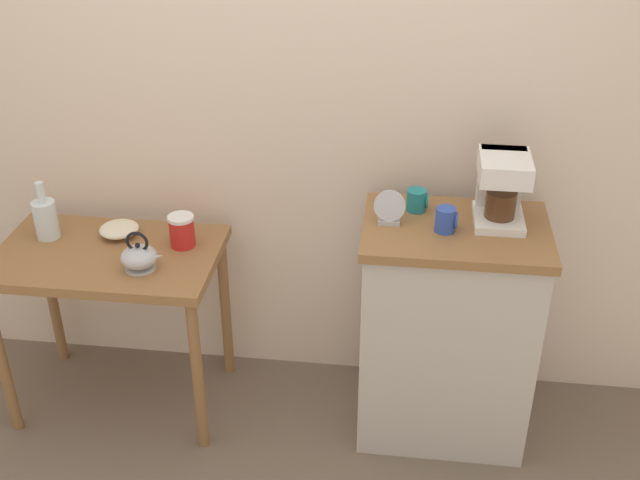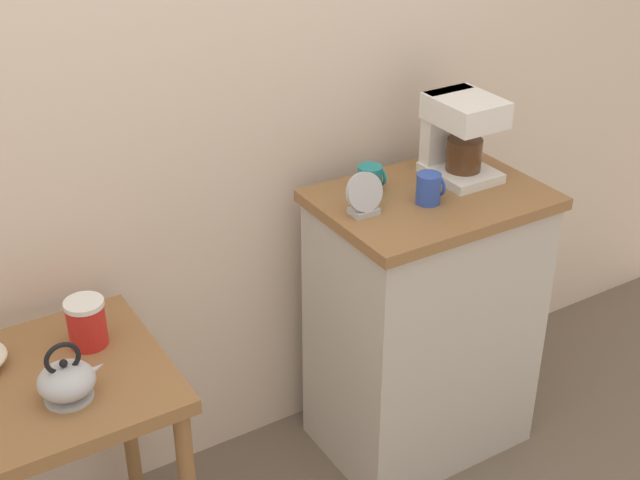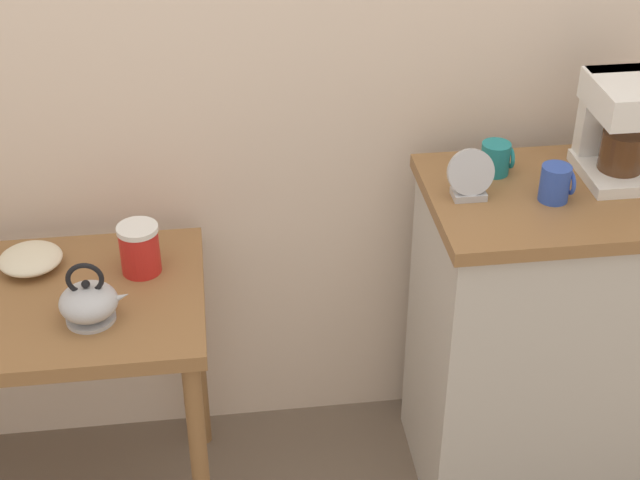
{
  "view_description": "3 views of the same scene",
  "coord_description": "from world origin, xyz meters",
  "px_view_note": "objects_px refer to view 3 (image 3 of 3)",
  "views": [
    {
      "loc": [
        0.51,
        -2.55,
        2.31
      ],
      "look_at": [
        0.21,
        -0.13,
        0.9
      ],
      "focal_mm": 43.71,
      "sensor_mm": 36.0,
      "label": 1
    },
    {
      "loc": [
        -0.81,
        -1.86,
        2.08
      ],
      "look_at": [
        0.26,
        -0.11,
        0.95
      ],
      "focal_mm": 48.85,
      "sensor_mm": 36.0,
      "label": 2
    },
    {
      "loc": [
        -0.16,
        -1.98,
        2.11
      ],
      "look_at": [
        0.08,
        -0.11,
        0.89
      ],
      "focal_mm": 53.46,
      "sensor_mm": 36.0,
      "label": 3
    }
  ],
  "objects_px": {
    "coffee_maker": "(622,123)",
    "table_clock": "(470,177)",
    "mug_dark_teal": "(496,158)",
    "teakettle": "(89,302)",
    "bowl_stoneware": "(31,259)",
    "canister_enamel": "(140,249)",
    "mug_blue": "(556,183)"
  },
  "relations": [
    {
      "from": "teakettle",
      "to": "canister_enamel",
      "type": "relative_size",
      "value": 1.27
    },
    {
      "from": "bowl_stoneware",
      "to": "mug_dark_teal",
      "type": "height_order",
      "value": "mug_dark_teal"
    },
    {
      "from": "coffee_maker",
      "to": "mug_dark_teal",
      "type": "xyz_separation_m",
      "value": [
        -0.3,
        0.04,
        -0.1
      ]
    },
    {
      "from": "bowl_stoneware",
      "to": "mug_dark_teal",
      "type": "bearing_deg",
      "value": 0.03
    },
    {
      "from": "mug_dark_teal",
      "to": "mug_blue",
      "type": "xyz_separation_m",
      "value": [
        0.1,
        -0.15,
        0.0
      ]
    },
    {
      "from": "canister_enamel",
      "to": "bowl_stoneware",
      "type": "bearing_deg",
      "value": 170.69
    },
    {
      "from": "teakettle",
      "to": "coffee_maker",
      "type": "xyz_separation_m",
      "value": [
        1.32,
        0.2,
        0.28
      ]
    },
    {
      "from": "coffee_maker",
      "to": "mug_blue",
      "type": "xyz_separation_m",
      "value": [
        -0.19,
        -0.11,
        -0.1
      ]
    },
    {
      "from": "bowl_stoneware",
      "to": "canister_enamel",
      "type": "relative_size",
      "value": 1.21
    },
    {
      "from": "bowl_stoneware",
      "to": "teakettle",
      "type": "height_order",
      "value": "teakettle"
    },
    {
      "from": "coffee_maker",
      "to": "table_clock",
      "type": "bearing_deg",
      "value": -169.35
    },
    {
      "from": "teakettle",
      "to": "mug_dark_teal",
      "type": "bearing_deg",
      "value": 12.96
    },
    {
      "from": "coffee_maker",
      "to": "mug_blue",
      "type": "height_order",
      "value": "coffee_maker"
    },
    {
      "from": "teakettle",
      "to": "coffee_maker",
      "type": "height_order",
      "value": "coffee_maker"
    },
    {
      "from": "teakettle",
      "to": "mug_blue",
      "type": "bearing_deg",
      "value": 4.32
    },
    {
      "from": "canister_enamel",
      "to": "mug_blue",
      "type": "xyz_separation_m",
      "value": [
        1.01,
        -0.1,
        0.17
      ]
    },
    {
      "from": "canister_enamel",
      "to": "coffee_maker",
      "type": "relative_size",
      "value": 0.5
    },
    {
      "from": "teakettle",
      "to": "table_clock",
      "type": "distance_m",
      "value": 0.95
    },
    {
      "from": "canister_enamel",
      "to": "table_clock",
      "type": "relative_size",
      "value": 1.03
    },
    {
      "from": "canister_enamel",
      "to": "coffee_maker",
      "type": "bearing_deg",
      "value": 0.39
    },
    {
      "from": "teakettle",
      "to": "canister_enamel",
      "type": "xyz_separation_m",
      "value": [
        0.11,
        0.19,
        0.01
      ]
    },
    {
      "from": "canister_enamel",
      "to": "table_clock",
      "type": "bearing_deg",
      "value": -4.69
    },
    {
      "from": "table_clock",
      "to": "teakettle",
      "type": "bearing_deg",
      "value": -172.44
    },
    {
      "from": "canister_enamel",
      "to": "mug_dark_teal",
      "type": "height_order",
      "value": "mug_dark_teal"
    },
    {
      "from": "table_clock",
      "to": "canister_enamel",
      "type": "bearing_deg",
      "value": 175.31
    },
    {
      "from": "bowl_stoneware",
      "to": "table_clock",
      "type": "bearing_deg",
      "value": -5.88
    },
    {
      "from": "mug_dark_teal",
      "to": "teakettle",
      "type": "bearing_deg",
      "value": -167.04
    },
    {
      "from": "canister_enamel",
      "to": "mug_dark_teal",
      "type": "relative_size",
      "value": 1.58
    },
    {
      "from": "coffee_maker",
      "to": "mug_blue",
      "type": "distance_m",
      "value": 0.24
    },
    {
      "from": "canister_enamel",
      "to": "table_clock",
      "type": "distance_m",
      "value": 0.83
    },
    {
      "from": "mug_dark_teal",
      "to": "table_clock",
      "type": "height_order",
      "value": "table_clock"
    },
    {
      "from": "coffee_maker",
      "to": "bowl_stoneware",
      "type": "bearing_deg",
      "value": 178.56
    }
  ]
}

